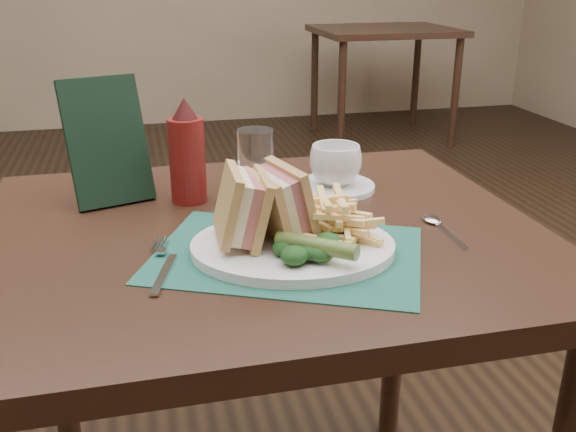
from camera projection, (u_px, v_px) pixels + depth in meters
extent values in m
plane|color=black|center=(230.00, 410.00, 1.77)|extent=(7.00, 7.00, 0.00)
plane|color=tan|center=(162.00, 123.00, 4.93)|extent=(6.00, 0.00, 6.00)
cube|color=#1A5346|center=(287.00, 254.00, 0.94)|extent=(0.46, 0.41, 0.00)
cylinder|color=#455F24|center=(317.00, 245.00, 0.88)|extent=(0.11, 0.10, 0.03)
cylinder|color=white|center=(335.00, 187.00, 1.21)|extent=(0.20, 0.20, 0.01)
imported|color=white|center=(335.00, 165.00, 1.19)|extent=(0.14, 0.14, 0.08)
cylinder|color=white|center=(256.00, 166.00, 1.13)|extent=(0.08, 0.08, 0.13)
cube|color=black|center=(107.00, 142.00, 1.12)|extent=(0.15, 0.12, 0.22)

